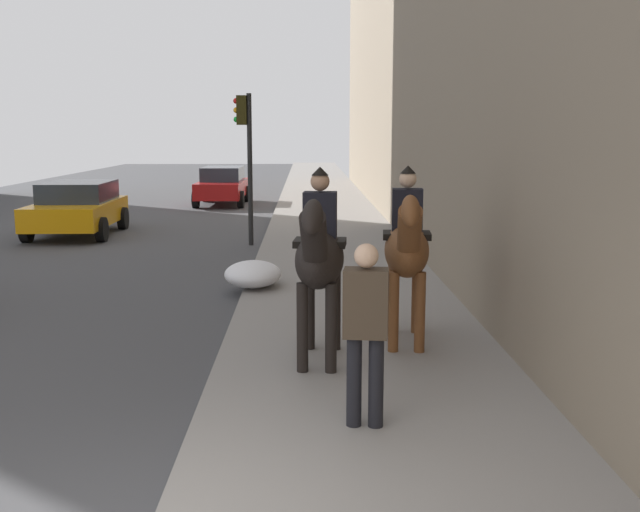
# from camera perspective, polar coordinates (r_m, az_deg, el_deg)

# --- Properties ---
(mounted_horse_near) EXTENTS (2.15, 0.70, 2.28)m
(mounted_horse_near) POSITION_cam_1_polar(r_m,az_deg,el_deg) (8.53, -0.06, -0.01)
(mounted_horse_near) COLOR black
(mounted_horse_near) RESTS_ON sidewalk_slab
(mounted_horse_far) EXTENTS (2.15, 0.71, 2.26)m
(mounted_horse_far) POSITION_cam_1_polar(r_m,az_deg,el_deg) (9.37, 6.68, 0.67)
(mounted_horse_far) COLOR brown
(mounted_horse_far) RESTS_ON sidewalk_slab
(pedestrian_greeting) EXTENTS (0.31, 0.43, 1.70)m
(pedestrian_greeting) POSITION_cam_1_polar(r_m,az_deg,el_deg) (6.72, 3.52, -5.15)
(pedestrian_greeting) COLOR black
(pedestrian_greeting) RESTS_ON sidewalk_slab
(car_mid_lane) EXTENTS (4.02, 1.92, 1.44)m
(car_mid_lane) POSITION_cam_1_polar(r_m,az_deg,el_deg) (28.85, -7.49, 5.44)
(car_mid_lane) COLOR maroon
(car_mid_lane) RESTS_ON ground
(car_far_lane) EXTENTS (4.06, 2.18, 1.44)m
(car_far_lane) POSITION_cam_1_polar(r_m,az_deg,el_deg) (21.18, -18.11, 3.58)
(car_far_lane) COLOR orange
(car_far_lane) RESTS_ON ground
(traffic_light_near_curb) EXTENTS (0.20, 0.44, 3.70)m
(traffic_light_near_curb) POSITION_cam_1_polar(r_m,az_deg,el_deg) (18.32, -5.71, 8.54)
(traffic_light_near_curb) COLOR black
(traffic_light_near_curb) RESTS_ON ground
(snow_pile_far) EXTENTS (1.28, 0.99, 0.44)m
(snow_pile_far) POSITION_cam_1_polar(r_m,az_deg,el_deg) (12.99, -5.18, -1.38)
(snow_pile_far) COLOR white
(snow_pile_far) RESTS_ON sidewalk_slab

